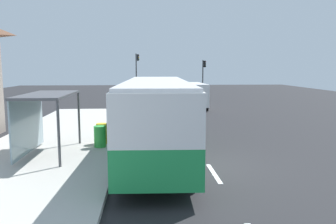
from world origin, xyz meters
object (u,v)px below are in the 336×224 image
(white_van, at_px, (192,94))
(recycling_bin_green, at_px, (100,137))
(traffic_light_far_side, at_px, (137,68))
(bus_shelter, at_px, (41,108))
(sedan_near, at_px, (176,88))
(sedan_far, at_px, (172,86))
(recycling_bin_yellow, at_px, (102,133))
(traffic_light_near_side, at_px, (204,72))
(bus, at_px, (156,113))

(white_van, height_order, recycling_bin_green, white_van)
(traffic_light_far_side, distance_m, bus_shelter, 30.59)
(sedan_near, distance_m, bus_shelter, 35.36)
(sedan_far, relative_size, recycling_bin_green, 4.65)
(recycling_bin_yellow, height_order, traffic_light_far_side, traffic_light_far_side)
(recycling_bin_yellow, xyz_separation_m, bus_shelter, (-2.21, -1.80, 1.44))
(sedan_near, bearing_deg, traffic_light_near_side, -55.57)
(bus, distance_m, recycling_bin_green, 3.00)
(bus, height_order, white_van, bus)
(bus_shelter, bearing_deg, sedan_near, 75.72)
(sedan_near, bearing_deg, recycling_bin_yellow, -101.34)
(white_van, distance_m, sedan_near, 17.66)
(traffic_light_far_side, relative_size, bus_shelter, 1.37)
(sedan_near, relative_size, recycling_bin_green, 4.72)
(white_van, xyz_separation_m, recycling_bin_yellow, (-6.40, -14.79, -0.69))
(recycling_bin_green, xyz_separation_m, traffic_light_near_side, (9.70, 28.47, 2.47))
(traffic_light_near_side, bearing_deg, sedan_far, 106.61)
(traffic_light_far_side, height_order, bus_shelter, traffic_light_far_side)
(bus, height_order, sedan_far, bus)
(recycling_bin_yellow, distance_m, traffic_light_near_side, 29.52)
(white_van, relative_size, recycling_bin_yellow, 5.54)
(traffic_light_far_side, bearing_deg, recycling_bin_yellow, -92.19)
(bus, relative_size, bus_shelter, 2.77)
(bus_shelter, bearing_deg, sedan_far, 77.81)
(sedan_far, bearing_deg, traffic_light_near_side, -73.39)
(sedan_far, relative_size, traffic_light_far_side, 0.80)
(white_van, bearing_deg, bus, -103.21)
(white_van, relative_size, traffic_light_near_side, 1.13)
(sedan_far, distance_m, recycling_bin_green, 39.75)
(bus, bearing_deg, bus_shelter, 179.07)
(recycling_bin_green, bearing_deg, sedan_far, 80.59)
(traffic_light_near_side, height_order, traffic_light_far_side, traffic_light_far_side)
(sedan_near, xyz_separation_m, sedan_far, (-0.00, 6.07, 0.00))
(recycling_bin_green, relative_size, recycling_bin_yellow, 1.00)
(traffic_light_near_side, distance_m, traffic_light_far_side, 8.66)
(recycling_bin_yellow, bearing_deg, white_van, 66.60)
(bus, distance_m, sedan_far, 40.60)
(bus, bearing_deg, recycling_bin_yellow, 142.98)
(bus, distance_m, white_van, 17.13)
(recycling_bin_yellow, xyz_separation_m, traffic_light_near_side, (9.70, 27.77, 2.47))
(white_van, relative_size, traffic_light_far_side, 0.96)
(recycling_bin_yellow, bearing_deg, bus, -37.02)
(sedan_far, height_order, traffic_light_far_side, traffic_light_far_side)
(sedan_far, height_order, recycling_bin_yellow, sedan_far)
(white_van, xyz_separation_m, traffic_light_near_side, (3.30, 12.98, 1.78))
(recycling_bin_yellow, height_order, traffic_light_near_side, traffic_light_near_side)
(traffic_light_far_side, bearing_deg, white_van, -68.95)
(white_van, distance_m, recycling_bin_green, 16.77)
(white_van, height_order, sedan_far, white_van)
(traffic_light_far_side, bearing_deg, sedan_far, 61.47)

